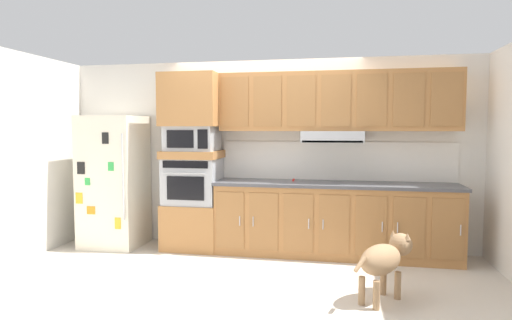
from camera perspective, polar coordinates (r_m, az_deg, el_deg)
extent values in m
plane|color=beige|center=(5.04, -0.79, -14.24)|extent=(9.60, 9.60, 0.00)
cube|color=silver|center=(5.88, 1.41, 0.84)|extent=(6.20, 0.12, 2.50)
cube|color=silver|center=(6.03, -27.86, 0.44)|extent=(0.12, 7.10, 2.50)
cube|color=silver|center=(6.19, -18.20, -2.64)|extent=(0.76, 0.70, 1.76)
cylinder|color=silver|center=(5.70, -17.14, -2.18)|extent=(0.02, 0.02, 1.10)
cube|color=black|center=(5.80, -19.26, 2.74)|extent=(0.09, 0.01, 0.14)
cube|color=orange|center=(6.01, -20.92, -6.21)|extent=(0.12, 0.01, 0.10)
cube|color=gold|center=(5.85, -17.76, -7.95)|extent=(0.08, 0.01, 0.15)
cube|color=green|center=(5.78, -18.59, -0.81)|extent=(0.08, 0.01, 0.11)
cube|color=green|center=(5.97, -21.34, -2.66)|extent=(0.07, 0.01, 0.10)
cube|color=gold|center=(6.07, -22.29, -4.67)|extent=(0.10, 0.01, 0.14)
cube|color=black|center=(6.00, -22.08, -0.99)|extent=(0.11, 0.01, 0.16)
cube|color=#A8703D|center=(5.90, -8.23, -8.53)|extent=(0.74, 0.62, 0.60)
cube|color=#A8AAAF|center=(5.80, -8.29, -2.73)|extent=(0.70, 0.58, 0.60)
cube|color=black|center=(5.53, -9.30, -3.70)|extent=(0.49, 0.01, 0.30)
cube|color=black|center=(5.49, -9.34, -0.60)|extent=(0.60, 0.01, 0.09)
cylinder|color=#A8AAAF|center=(5.48, -9.41, -1.71)|extent=(0.56, 0.02, 0.02)
cube|color=#A8703D|center=(5.76, -8.33, 0.73)|extent=(0.74, 0.62, 0.10)
cube|color=#A8AAAF|center=(5.76, -8.35, 2.82)|extent=(0.64, 0.53, 0.32)
cube|color=black|center=(5.52, -9.98, 2.74)|extent=(0.35, 0.01, 0.22)
cube|color=black|center=(5.43, -7.06, 2.75)|extent=(0.13, 0.01, 0.24)
cube|color=#A8703D|center=(5.77, -8.40, 7.79)|extent=(0.74, 0.62, 0.68)
cube|color=#A8703D|center=(5.55, 10.28, -7.87)|extent=(2.96, 0.60, 0.88)
cube|color=#9A6738|center=(5.41, -3.45, -7.93)|extent=(0.36, 0.01, 0.70)
cylinder|color=#BCBCC1|center=(5.37, -2.17, -8.03)|extent=(0.01, 0.01, 0.12)
cube|color=#9A6738|center=(5.32, 1.00, -8.13)|extent=(0.36, 0.01, 0.70)
cylinder|color=#BCBCC1|center=(5.33, -0.38, -8.11)|extent=(0.01, 0.01, 0.12)
cube|color=#9A6738|center=(5.27, 5.59, -8.28)|extent=(0.36, 0.01, 0.70)
cylinder|color=#BCBCC1|center=(5.24, 6.96, -8.35)|extent=(0.01, 0.01, 0.12)
cube|color=#9A6738|center=(5.25, 10.24, -8.38)|extent=(0.36, 0.01, 0.70)
cylinder|color=#BCBCC1|center=(5.23, 8.83, -8.39)|extent=(0.01, 0.01, 0.12)
cube|color=#9A6738|center=(5.26, 14.90, -8.42)|extent=(0.36, 0.01, 0.70)
cylinder|color=#BCBCC1|center=(5.25, 16.30, -8.46)|extent=(0.01, 0.01, 0.12)
cube|color=#9A6738|center=(5.30, 19.51, -8.41)|extent=(0.36, 0.01, 0.70)
cylinder|color=#BCBCC1|center=(5.27, 18.16, -8.46)|extent=(0.01, 0.01, 0.12)
cube|color=#9A6738|center=(5.38, 24.01, -8.35)|extent=(0.36, 0.01, 0.70)
cylinder|color=#BCBCC1|center=(5.40, 25.37, -8.36)|extent=(0.01, 0.01, 0.12)
cube|color=#4C4C51|center=(5.47, 10.34, -3.16)|extent=(3.00, 0.64, 0.04)
cube|color=silver|center=(5.73, 10.41, -0.12)|extent=(3.00, 0.02, 0.50)
cube|color=#A8703D|center=(5.57, 10.50, 7.59)|extent=(2.96, 0.34, 0.74)
cube|color=#A8AAAF|center=(5.49, 10.05, 3.05)|extent=(0.76, 0.48, 0.14)
cube|color=black|center=(5.27, 10.00, 2.41)|extent=(0.72, 0.04, 0.02)
cube|color=#9A6738|center=(5.55, -2.84, 7.66)|extent=(0.36, 0.01, 0.63)
cube|color=#9A6738|center=(5.47, 1.50, 7.72)|extent=(0.36, 0.01, 0.63)
cube|color=#9A6738|center=(5.41, 5.96, 7.73)|extent=(0.36, 0.01, 0.63)
cube|color=#9A6738|center=(5.39, 10.48, 7.70)|extent=(0.36, 0.01, 0.63)
cube|color=#9A6738|center=(5.41, 15.01, 7.62)|extent=(0.36, 0.01, 0.63)
cube|color=#9A6738|center=(5.45, 19.48, 7.50)|extent=(0.36, 0.01, 0.63)
cube|color=#9A6738|center=(5.53, 23.86, 7.33)|extent=(0.36, 0.01, 0.63)
cylinder|color=red|center=(5.56, 4.96, -2.64)|extent=(0.03, 0.10, 0.03)
cylinder|color=silver|center=(5.55, 6.09, -2.66)|extent=(0.01, 0.12, 0.01)
ellipsoid|color=#997551|center=(4.21, 16.10, -12.49)|extent=(0.53, 0.57, 0.27)
sphere|color=#997551|center=(4.48, 18.53, -10.51)|extent=(0.22, 0.22, 0.22)
ellipsoid|color=brown|center=(4.58, 19.21, -10.48)|extent=(0.14, 0.15, 0.08)
cone|color=#997551|center=(4.48, 17.62, -9.22)|extent=(0.06, 0.06, 0.07)
cone|color=#997551|center=(4.41, 19.34, -9.48)|extent=(0.06, 0.06, 0.07)
cylinder|color=#997551|center=(3.94, 13.55, -13.19)|extent=(0.12, 0.15, 0.13)
cylinder|color=#997551|center=(4.47, 16.43, -15.08)|extent=(0.06, 0.06, 0.26)
cylinder|color=#997551|center=(4.40, 18.17, -15.44)|extent=(0.06, 0.06, 0.26)
cylinder|color=#997551|center=(4.19, 13.76, -16.38)|extent=(0.06, 0.06, 0.26)
cylinder|color=#997551|center=(4.11, 15.58, -16.81)|extent=(0.06, 0.06, 0.26)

